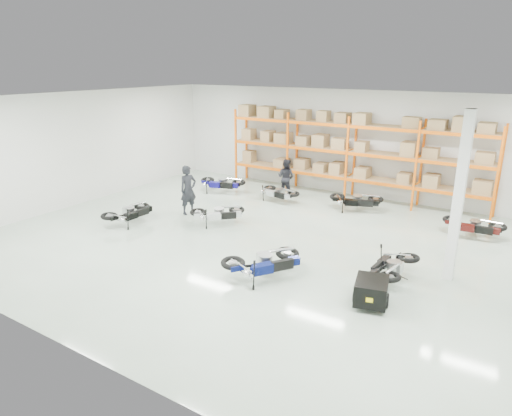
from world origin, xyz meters
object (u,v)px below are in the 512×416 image
Objects in this scene: moto_back_d at (474,222)px; moto_black_far_left at (129,210)px; moto_blue_centre at (265,258)px; moto_back_c at (356,197)px; moto_touring_right at (392,262)px; moto_back_a at (221,180)px; moto_back_b at (278,190)px; person_back at (286,177)px; trailer at (371,291)px; person_left at (188,190)px; moto_silver_left at (218,210)px.

moto_black_far_left is at bearing 113.59° from moto_back_d.
moto_blue_centre reaches higher than moto_back_c.
moto_blue_centre reaches higher than moto_touring_right.
moto_back_a is (-6.12, 6.26, -0.04)m from moto_blue_centre.
moto_blue_centre is 1.09× the size of moto_back_c.
person_back is at bearing 22.52° from moto_back_b.
person_back is at bearing 142.30° from moto_touring_right.
moto_back_d is at bearing -90.01° from moto_blue_centre.
moto_back_a is 6.09m from moto_back_c.
person_back is at bearing 117.30° from trailer.
moto_back_a reaches higher than moto_touring_right.
trailer is 9.68m from person_back.
person_back reaches higher than moto_blue_centre.
trailer is 7.48m from moto_back_c.
person_left reaches higher than moto_black_far_left.
moto_touring_right is 1.07× the size of trailer.
moto_touring_right reaches higher than trailer.
moto_black_far_left is at bearing -172.33° from moto_touring_right.
person_left is 4.64m from person_back.
moto_back_d reaches higher than moto_back_b.
moto_blue_centre reaches higher than moto_black_far_left.
moto_back_b is at bearing -29.06° from moto_blue_centre.
moto_black_far_left is 1.09× the size of moto_back_b.
moto_black_far_left is at bearing 162.81° from moto_back_b.
moto_touring_right is (6.58, -1.09, 0.01)m from moto_silver_left.
moto_back_c is at bearing 173.01° from person_back.
moto_touring_right is (2.91, 1.71, -0.06)m from moto_blue_centre.
moto_back_b is (-6.20, 6.32, 0.10)m from trailer.
moto_back_c is at bearing 79.01° from moto_back_d.
person_back is (-6.36, 7.28, 0.42)m from trailer.
moto_back_d is (7.54, -0.11, 0.03)m from moto_back_b.
moto_black_far_left is 1.07× the size of trailer.
person_left reaches higher than person_back.
moto_back_a is 1.13× the size of moto_back_b.
moto_black_far_left is at bearing 65.12° from person_back.
moto_back_d is at bearing -77.82° from moto_back_b.
moto_silver_left is 5.51m from moto_back_c.
moto_touring_right is 6.04m from moto_back_c.
moto_black_far_left is at bearing 77.75° from moto_silver_left.
trailer is 10.92m from moto_back_a.
moto_silver_left is 0.94× the size of moto_back_a.
moto_touring_right is 10.11m from moto_back_a.
moto_silver_left is 1.05× the size of person_back.
moto_back_a reaches higher than trailer.
person_back is at bearing -4.59° from person_left.
moto_silver_left is at bearing 111.54° from moto_back_d.
moto_back_d is 7.78m from person_back.
moto_back_a is 0.96× the size of person_left.
moto_back_c is (3.23, 0.54, 0.06)m from moto_back_b.
moto_blue_centre is 1.12× the size of moto_black_far_left.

